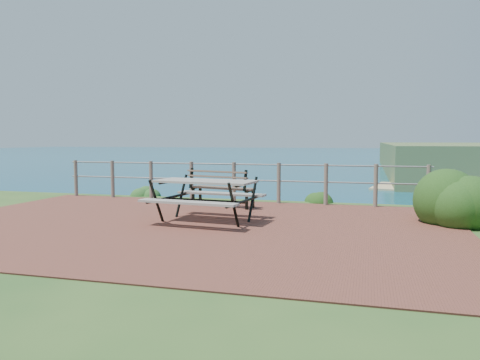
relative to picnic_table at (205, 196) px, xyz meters
name	(u,v)px	position (x,y,z in m)	size (l,w,h in m)	color
ground	(184,225)	(-0.29, -0.39, -0.51)	(10.00, 7.00, 0.12)	brown
ocean	(361,144)	(-0.29, 199.61, -0.51)	(1200.00, 1200.00, 0.00)	#146C7C
safety_railing	(234,180)	(-0.29, 2.96, 0.07)	(9.40, 0.10, 1.00)	#6B5B4C
picnic_table	(205,196)	(0.00, 0.00, 0.00)	(1.96, 1.63, 0.79)	gray
park_bench	(222,182)	(-0.30, 2.03, 0.08)	(1.64, 0.78, 0.90)	brown
shrub_right_front	(462,224)	(4.72, 1.14, -0.51)	(1.42, 1.42, 2.02)	#214214
shrub_right_edge	(463,211)	(5.04, 2.93, -0.51)	(1.08, 1.08, 1.54)	#214214
shrub_lip_west	(148,195)	(-3.08, 3.77, -0.51)	(0.73, 0.73, 0.46)	#1F5522
shrub_lip_east	(316,202)	(1.71, 3.64, -0.51)	(0.66, 0.66, 0.36)	#214214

